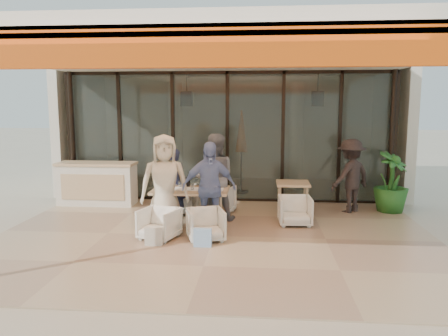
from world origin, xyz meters
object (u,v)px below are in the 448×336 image
object	(u,v)px
dining_table	(190,192)
diner_cream	(165,184)
diner_periwinkle	(209,188)
host_counter	(97,183)
standing_woman	(350,176)
chair_far_right	(217,198)
side_table	(293,187)
chair_near_left	(159,222)
potted_palm	(391,182)
chair_far_left	(179,198)
diner_grey	(214,177)
side_chair	(295,209)
chair_near_right	(206,223)
diner_navy	(174,184)

from	to	relation	value
dining_table	diner_cream	distance (m)	0.66
diner_cream	diner_periwinkle	bearing A→B (deg)	-13.87
host_counter	standing_woman	distance (m)	5.89
chair_far_right	side_table	size ratio (longest dim) A/B	0.95
chair_near_left	potted_palm	xyz separation A→B (m)	(4.70, 2.40, 0.37)
chair_far_left	diner_grey	bearing A→B (deg)	148.43
diner_cream	side_chair	bearing A→B (deg)	0.56
side_table	standing_woman	size ratio (longest dim) A/B	0.45
chair_far_left	diner_grey	xyz separation A→B (m)	(0.84, -0.50, 0.55)
chair_far_right	diner_cream	size ratio (longest dim) A/B	0.38
dining_table	chair_near_left	distance (m)	1.11
dining_table	diner_grey	bearing A→B (deg)	46.21
potted_palm	side_chair	bearing A→B (deg)	-150.27
host_counter	standing_woman	world-z (taller)	standing_woman
chair_far_left	potted_palm	world-z (taller)	potted_palm
host_counter	side_table	world-z (taller)	host_counter
host_counter	dining_table	xyz separation A→B (m)	(2.51, -1.55, 0.16)
host_counter	side_chair	world-z (taller)	host_counter
chair_far_right	potted_palm	bearing A→B (deg)	-156.22
dining_table	chair_far_right	distance (m)	1.09
host_counter	chair_far_right	bearing A→B (deg)	-11.74
chair_far_right	diner_cream	xyz separation A→B (m)	(-0.84, -1.40, 0.57)
host_counter	chair_far_left	xyz separation A→B (m)	(2.10, -0.61, -0.18)
chair_near_right	standing_woman	bearing A→B (deg)	20.00
diner_cream	side_chair	world-z (taller)	diner_cream
dining_table	chair_far_left	world-z (taller)	dining_table
diner_periwinkle	diner_navy	bearing A→B (deg)	117.55
dining_table	chair_near_right	bearing A→B (deg)	-66.00
dining_table	chair_far_right	xyz separation A→B (m)	(0.43, 0.94, -0.33)
host_counter	diner_periwinkle	bearing A→B (deg)	-34.38
chair_near_left	diner_periwinkle	world-z (taller)	diner_periwinkle
diner_navy	standing_woman	size ratio (longest dim) A/B	0.91
chair_far_right	standing_woman	world-z (taller)	standing_woman
diner_cream	standing_woman	world-z (taller)	diner_cream
host_counter	side_table	bearing A→B (deg)	-7.70
chair_far_right	dining_table	bearing A→B (deg)	82.09
diner_navy	diner_grey	bearing A→B (deg)	-168.90
chair_near_left	potted_palm	world-z (taller)	potted_palm
diner_cream	standing_woman	bearing A→B (deg)	11.71
diner_grey	diner_periwinkle	bearing A→B (deg)	83.38
side_chair	chair_far_right	bearing A→B (deg)	152.30
chair_near_left	potted_palm	bearing A→B (deg)	45.42
diner_navy	diner_cream	bearing A→B (deg)	101.10
diner_cream	diner_periwinkle	distance (m)	0.84
side_table	diner_navy	bearing A→B (deg)	-168.86
dining_table	chair_far_right	bearing A→B (deg)	65.73
chair_near_left	diner_grey	world-z (taller)	diner_grey
host_counter	potted_palm	bearing A→B (deg)	-0.91
side_table	chair_near_right	bearing A→B (deg)	-131.12
diner_navy	side_table	bearing A→B (deg)	-157.76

